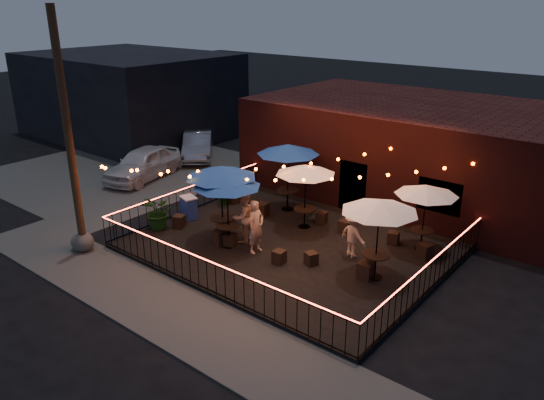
% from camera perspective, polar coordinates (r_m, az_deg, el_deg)
% --- Properties ---
extents(ground, '(110.00, 110.00, 0.00)m').
position_cam_1_polar(ground, '(17.05, -2.07, -7.59)').
color(ground, black).
rests_on(ground, ground).
extents(patio, '(10.00, 8.00, 0.15)m').
position_cam_1_polar(patio, '(18.40, 2.03, -5.07)').
color(patio, black).
rests_on(patio, ground).
extents(sidewalk, '(18.00, 2.50, 0.05)m').
position_cam_1_polar(sidewalk, '(15.09, -10.37, -11.96)').
color(sidewalk, '#474542').
rests_on(sidewalk, ground).
extents(parking_lot, '(11.00, 12.00, 0.02)m').
position_cam_1_polar(parking_lot, '(27.90, -15.44, 3.20)').
color(parking_lot, '#474542').
rests_on(parking_lot, ground).
extents(brick_building, '(14.00, 8.00, 4.00)m').
position_cam_1_polar(brick_building, '(23.84, 15.78, 5.19)').
color(brick_building, '#37110F').
rests_on(brick_building, ground).
extents(background_building, '(12.00, 9.00, 5.00)m').
position_cam_1_polar(background_building, '(34.94, -15.09, 10.91)').
color(background_building, black).
rests_on(background_building, ground).
extents(utility_pole, '(0.26, 0.26, 8.00)m').
position_cam_1_polar(utility_pole, '(18.06, -21.03, 6.29)').
color(utility_pole, '#3B2C18').
rests_on(utility_pole, ground).
extents(fence_front, '(10.00, 0.04, 1.04)m').
position_cam_1_polar(fence_front, '(15.47, -7.01, -8.12)').
color(fence_front, black).
rests_on(fence_front, patio).
extents(fence_left, '(0.04, 8.00, 1.04)m').
position_cam_1_polar(fence_left, '(21.30, -8.74, 0.12)').
color(fence_left, black).
rests_on(fence_left, patio).
extents(fence_right, '(0.04, 8.00, 1.04)m').
position_cam_1_polar(fence_right, '(15.98, 16.64, -7.91)').
color(fence_right, black).
rests_on(fence_right, patio).
extents(festoon_lights, '(10.02, 8.72, 1.32)m').
position_cam_1_polar(festoon_lights, '(17.84, -1.04, 2.57)').
color(festoon_lights, '#FF4800').
rests_on(festoon_lights, ground).
extents(cafe_table_0, '(3.15, 3.15, 2.71)m').
position_cam_1_polar(cafe_table_0, '(17.96, -5.52, 2.94)').
color(cafe_table_0, black).
rests_on(cafe_table_0, patio).
extents(cafe_table_1, '(2.90, 2.90, 2.71)m').
position_cam_1_polar(cafe_table_1, '(20.60, 1.75, 5.39)').
color(cafe_table_1, black).
rests_on(cafe_table_1, patio).
extents(cafe_table_2, '(2.70, 2.70, 2.52)m').
position_cam_1_polar(cafe_table_2, '(17.48, -4.87, 1.86)').
color(cafe_table_2, black).
rests_on(cafe_table_2, patio).
extents(cafe_table_3, '(2.42, 2.42, 2.42)m').
position_cam_1_polar(cafe_table_3, '(19.02, 3.63, 3.20)').
color(cafe_table_3, black).
rests_on(cafe_table_3, patio).
extents(cafe_table_4, '(2.57, 2.57, 2.53)m').
position_cam_1_polar(cafe_table_4, '(15.67, 11.51, -0.75)').
color(cafe_table_4, black).
rests_on(cafe_table_4, patio).
extents(cafe_table_5, '(2.76, 2.76, 2.29)m').
position_cam_1_polar(cafe_table_5, '(18.00, 16.30, 0.93)').
color(cafe_table_5, black).
rests_on(cafe_table_5, patio).
extents(bistro_chair_0, '(0.51, 0.51, 0.46)m').
position_cam_1_polar(bistro_chair_0, '(19.97, -9.96, -2.27)').
color(bistro_chair_0, black).
rests_on(bistro_chair_0, patio).
extents(bistro_chair_1, '(0.51, 0.51, 0.51)m').
position_cam_1_polar(bistro_chair_1, '(18.43, -5.56, -3.98)').
color(bistro_chair_1, black).
rests_on(bistro_chair_1, patio).
extents(bistro_chair_2, '(0.41, 0.41, 0.44)m').
position_cam_1_polar(bistro_chair_2, '(22.04, -4.09, 0.23)').
color(bistro_chair_2, black).
rests_on(bistro_chair_2, patio).
extents(bistro_chair_3, '(0.49, 0.49, 0.51)m').
position_cam_1_polar(bistro_chair_3, '(20.71, -1.04, -1.00)').
color(bistro_chair_3, black).
rests_on(bistro_chair_3, patio).
extents(bistro_chair_4, '(0.48, 0.48, 0.45)m').
position_cam_1_polar(bistro_chair_4, '(18.27, -4.52, -4.28)').
color(bistro_chair_4, black).
rests_on(bistro_chair_4, patio).
extents(bistro_chair_5, '(0.39, 0.39, 0.43)m').
position_cam_1_polar(bistro_chair_5, '(17.08, 0.77, -6.13)').
color(bistro_chair_5, black).
rests_on(bistro_chair_5, patio).
extents(bistro_chair_6, '(0.46, 0.46, 0.45)m').
position_cam_1_polar(bistro_chair_6, '(20.10, 5.38, -1.90)').
color(bistro_chair_6, black).
rests_on(bistro_chair_6, patio).
extents(bistro_chair_7, '(0.43, 0.43, 0.48)m').
position_cam_1_polar(bistro_chair_7, '(19.39, 7.86, -2.84)').
color(bistro_chair_7, black).
rests_on(bistro_chair_7, patio).
extents(bistro_chair_8, '(0.46, 0.46, 0.42)m').
position_cam_1_polar(bistro_chair_8, '(17.04, 4.24, -6.29)').
color(bistro_chair_8, black).
rests_on(bistro_chair_8, patio).
extents(bistro_chair_9, '(0.45, 0.45, 0.52)m').
position_cam_1_polar(bistro_chair_9, '(16.45, 10.04, -7.45)').
color(bistro_chair_9, black).
rests_on(bistro_chair_9, patio).
extents(bistro_chair_10, '(0.44, 0.44, 0.43)m').
position_cam_1_polar(bistro_chair_10, '(18.85, 12.92, -3.99)').
color(bistro_chair_10, black).
rests_on(bistro_chair_10, patio).
extents(bistro_chair_11, '(0.50, 0.50, 0.48)m').
position_cam_1_polar(bistro_chair_11, '(18.13, 16.12, -5.26)').
color(bistro_chair_11, black).
rests_on(bistro_chair_11, patio).
extents(patron_a, '(0.44, 0.67, 1.83)m').
position_cam_1_polar(patron_a, '(17.53, -1.74, -2.88)').
color(patron_a, tan).
rests_on(patron_a, patio).
extents(patron_b, '(0.86, 1.02, 1.87)m').
position_cam_1_polar(patron_b, '(18.27, -3.03, -1.81)').
color(patron_b, '#DFB58F').
rests_on(patron_b, patio).
extents(patron_c, '(1.10, 0.78, 1.55)m').
position_cam_1_polar(patron_c, '(17.47, 8.74, -3.71)').
color(patron_c, '#D0AA89').
rests_on(patron_c, patio).
extents(potted_shrub_a, '(1.25, 1.10, 1.30)m').
position_cam_1_polar(potted_shrub_a, '(19.80, -12.09, -1.32)').
color(potted_shrub_a, '#12410E').
rests_on(potted_shrub_a, patio).
extents(potted_shrub_b, '(0.87, 0.80, 1.27)m').
position_cam_1_polar(potted_shrub_b, '(21.72, -5.09, 1.04)').
color(potted_shrub_b, '#103E10').
rests_on(potted_shrub_b, patio).
extents(potted_shrub_c, '(0.96, 0.96, 1.34)m').
position_cam_1_polar(potted_shrub_c, '(22.34, -4.13, 1.75)').
color(potted_shrub_c, '#0B360D').
rests_on(potted_shrub_c, patio).
extents(cooler, '(0.78, 0.66, 0.88)m').
position_cam_1_polar(cooler, '(20.62, -8.93, -0.79)').
color(cooler, '#2242A9').
rests_on(cooler, patio).
extents(boulder, '(0.88, 0.75, 0.69)m').
position_cam_1_polar(boulder, '(19.27, -19.73, -4.24)').
color(boulder, '#4D4D47').
rests_on(boulder, ground).
extents(car_white, '(2.86, 4.75, 1.51)m').
position_cam_1_polar(car_white, '(26.04, -13.71, 3.84)').
color(car_white, silver).
rests_on(car_white, ground).
extents(car_silver, '(3.97, 4.07, 1.39)m').
position_cam_1_polar(car_silver, '(28.99, -7.99, 5.83)').
color(car_silver, '#95969D').
rests_on(car_silver, ground).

